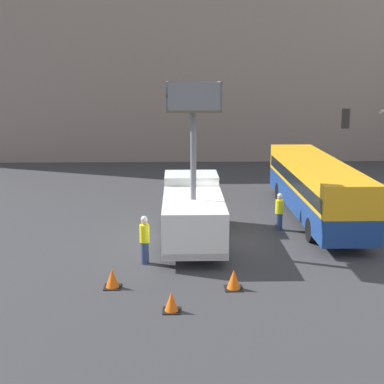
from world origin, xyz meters
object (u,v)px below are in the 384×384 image
at_px(road_worker_near_truck, 145,240).
at_px(traffic_cone_mid_road, 234,280).
at_px(road_worker_directing, 279,212).
at_px(traffic_cone_near_truck, 171,302).
at_px(traffic_cone_far_side, 112,279).
at_px(utility_truck, 193,208).
at_px(city_bus, 315,185).

height_order(road_worker_near_truck, traffic_cone_mid_road, road_worker_near_truck).
xyz_separation_m(road_worker_near_truck, road_worker_directing, (6.05, 4.34, -0.09)).
bearing_deg(traffic_cone_near_truck, traffic_cone_far_side, 136.94).
relative_size(utility_truck, road_worker_near_truck, 3.71).
height_order(road_worker_directing, traffic_cone_near_truck, road_worker_directing).
distance_m(utility_truck, traffic_cone_far_side, 5.99).
bearing_deg(utility_truck, city_bus, 29.79).
xyz_separation_m(traffic_cone_near_truck, traffic_cone_far_side, (-2.07, 1.93, 0.02)).
height_order(utility_truck, city_bus, utility_truck).
xyz_separation_m(road_worker_directing, traffic_cone_far_side, (-7.04, -6.69, -0.56)).
relative_size(city_bus, traffic_cone_near_truck, 19.00).
height_order(traffic_cone_near_truck, traffic_cone_mid_road, traffic_cone_mid_road).
bearing_deg(road_worker_near_truck, traffic_cone_mid_road, 70.37).
distance_m(road_worker_near_truck, traffic_cone_mid_road, 4.16).
xyz_separation_m(city_bus, traffic_cone_far_side, (-9.18, -8.68, -1.44)).
distance_m(city_bus, traffic_cone_mid_road, 10.31).
relative_size(utility_truck, traffic_cone_mid_road, 10.19).
bearing_deg(traffic_cone_far_side, traffic_cone_mid_road, -3.15).
bearing_deg(road_worker_directing, utility_truck, -83.49).
relative_size(traffic_cone_near_truck, traffic_cone_mid_road, 0.92).
relative_size(city_bus, road_worker_near_truck, 6.35).
bearing_deg(traffic_cone_mid_road, road_worker_near_truck, 141.10).
distance_m(utility_truck, traffic_cone_near_truck, 7.18).
bearing_deg(traffic_cone_mid_road, traffic_cone_far_side, 176.85).
bearing_deg(road_worker_near_truck, traffic_cone_near_truck, 33.42).
bearing_deg(utility_truck, traffic_cone_far_side, -119.82).
bearing_deg(city_bus, road_worker_directing, 126.66).
height_order(city_bus, road_worker_near_truck, city_bus).
xyz_separation_m(utility_truck, road_worker_near_truck, (-1.93, -2.74, -0.53)).
height_order(city_bus, traffic_cone_near_truck, city_bus).
bearing_deg(road_worker_near_truck, traffic_cone_far_side, -3.48).
height_order(utility_truck, road_worker_near_truck, utility_truck).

